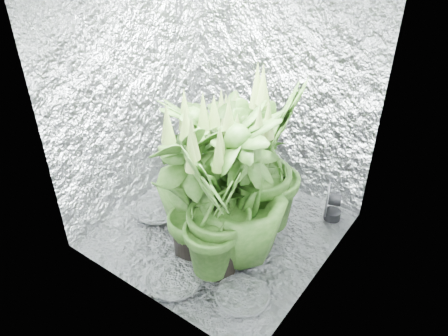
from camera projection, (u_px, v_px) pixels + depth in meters
ground at (221, 229)px, 3.37m from camera, size 1.60×1.60×0.00m
walls at (220, 112)px, 2.82m from camera, size 1.62×1.62×2.00m
plant_a at (231, 157)px, 3.48m from camera, size 0.73×0.73×0.86m
plant_b at (231, 143)px, 3.68m from camera, size 0.55×0.55×0.88m
plant_c at (264, 161)px, 3.08m from camera, size 0.79×0.79×1.27m
plant_d at (193, 169)px, 3.15m from camera, size 0.76×0.76×1.11m
plant_e at (227, 181)px, 3.09m from camera, size 1.12×1.12×0.99m
plant_f at (192, 191)px, 2.88m from camera, size 0.75×0.75×1.16m
plant_g at (217, 213)px, 2.75m from camera, size 0.72×0.72×1.07m
plant_h at (242, 189)px, 2.86m from camera, size 0.86×0.86×1.19m
circulation_fan at (330, 204)px, 3.40m from camera, size 0.17×0.28×0.33m
plant_label at (221, 242)px, 2.81m from camera, size 0.05×0.05×0.08m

